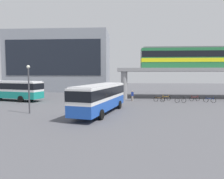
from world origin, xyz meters
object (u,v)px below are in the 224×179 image
object	(u,v)px
station_building	(60,62)
bicycle_orange	(166,98)
bicycle_brown	(159,99)
bicycle_blue	(210,100)
pedestrian_near_building	(132,96)
bus_main	(100,95)
pedestrian_walking_across	(88,97)
train	(196,57)
bus_secondary	(11,88)
bicycle_red	(195,99)
bicycle_black	(181,100)

from	to	relation	value
station_building	bicycle_orange	size ratio (longest dim) A/B	14.70
bicycle_brown	bicycle_blue	size ratio (longest dim) A/B	1.01
bicycle_blue	pedestrian_near_building	size ratio (longest dim) A/B	1.00
bicycle_orange	bus_main	bearing A→B (deg)	-128.90
bicycle_brown	pedestrian_walking_across	distance (m)	11.18
station_building	train	size ratio (longest dim) A/B	1.24
bus_secondary	pedestrian_walking_across	distance (m)	13.12
train	pedestrian_walking_across	xyz separation A→B (m)	(-18.59, -7.89, -6.52)
train	bicycle_orange	world-z (taller)	train
bicycle_blue	pedestrian_walking_across	world-z (taller)	pedestrian_walking_across
bus_main	bus_secondary	distance (m)	18.75
bicycle_orange	bicycle_red	xyz separation A→B (m)	(4.54, -0.32, 0.00)
bicycle_orange	pedestrian_walking_across	size ratio (longest dim) A/B	0.96
bus_main	bicycle_black	bearing A→B (deg)	39.50
bicycle_black	pedestrian_near_building	world-z (taller)	pedestrian_near_building
bus_secondary	bicycle_orange	distance (m)	25.51
bicycle_red	bicycle_brown	bearing A→B (deg)	-167.59
bus_secondary	bicycle_orange	xyz separation A→B (m)	(25.39, 1.83, -1.63)
bicycle_brown	pedestrian_walking_across	bearing A→B (deg)	-171.19
train	pedestrian_walking_across	distance (m)	21.23
bicycle_blue	pedestrian_near_building	bearing A→B (deg)	174.65
bus_secondary	train	bearing A→B (deg)	11.45
bicycle_red	pedestrian_walking_across	xyz separation A→B (m)	(-16.95, -3.01, 0.47)
pedestrian_walking_across	bicycle_orange	bearing A→B (deg)	15.02
bicycle_red	bicycle_brown	world-z (taller)	same
bicycle_black	pedestrian_near_building	size ratio (longest dim) A/B	1.07
station_building	pedestrian_walking_across	bearing A→B (deg)	-62.60
station_building	bicycle_orange	bearing A→B (deg)	-37.60
station_building	pedestrian_near_building	distance (m)	27.01
bicycle_orange	bicycle_blue	xyz separation A→B (m)	(6.21, -2.05, 0.00)
station_building	bicycle_blue	bearing A→B (deg)	-34.14
bicycle_blue	pedestrian_walking_across	xyz separation A→B (m)	(-18.62, -1.28, 0.47)
train	bicycle_blue	size ratio (longest dim) A/B	12.08
pedestrian_near_building	pedestrian_walking_across	bearing A→B (deg)	-160.82
station_building	bicycle_orange	distance (m)	30.50
bus_main	pedestrian_near_building	size ratio (longest dim) A/B	6.84
bus_main	bicycle_blue	size ratio (longest dim) A/B	6.83
station_building	train	distance (m)	32.65
train	bicycle_orange	distance (m)	10.39
bicycle_blue	train	bearing A→B (deg)	90.20
bus_secondary	pedestrian_walking_across	size ratio (longest dim) A/B	6.42
bus_secondary	pedestrian_walking_across	bearing A→B (deg)	-6.57
bus_secondary	bicycle_red	xyz separation A→B (m)	(29.93, 1.51, -1.63)
bicycle_brown	bicycle_black	distance (m)	3.21
bus_main	bicycle_black	xyz separation A→B (m)	(11.18, 9.22, -1.63)
station_building	bus_main	size ratio (longest dim) A/B	2.20
train	bicycle_brown	distance (m)	12.01
bus_secondary	pedestrian_near_building	xyz separation A→B (m)	(19.83, 0.89, -1.21)
bicycle_orange	bicycle_red	size ratio (longest dim) A/B	0.96
pedestrian_walking_across	bicycle_black	bearing A→B (deg)	3.32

